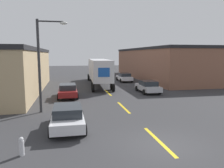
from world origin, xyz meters
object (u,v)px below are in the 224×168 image
Objects in this scene: parked_car_right_mid at (148,86)px; fire_hydrant at (22,146)px; semi_truck at (98,69)px; parked_car_right_far at (124,77)px; parked_car_left_near at (68,117)px; parked_car_left_far at (68,90)px; street_lamp at (43,59)px.

parked_car_right_mid reaches higher than fire_hydrant.
parked_car_right_far is at bearing 33.00° from semi_truck.
parked_car_right_mid is at bearing 49.95° from parked_car_left_near.
semi_truck is 3.55× the size of parked_car_right_mid.
parked_car_right_far is (9.25, 12.12, 0.00)m from parked_car_left_far.
parked_car_right_far is 0.62× the size of street_lamp.
parked_car_right_far is at bearing 67.24° from parked_car_left_near.
parked_car_right_mid is at bearing 6.70° from parked_car_left_far.
semi_truck is 16.35m from street_lamp.
fire_hydrant is (-2.01, -3.23, -0.32)m from parked_car_left_near.
parked_car_left_near is 1.00× the size of parked_car_right_far.
fire_hydrant is at bearing -103.30° from semi_truck.
semi_truck reaches higher than parked_car_left_far.
parked_car_right_far is at bearing 90.00° from parked_car_right_mid.
parked_car_right_mid and parked_car_left_near have the same top height.
parked_car_left_near is at bearing -100.31° from semi_truck.
fire_hydrant is at bearing -114.01° from parked_car_right_far.
semi_truck reaches higher than parked_car_left_near.
parked_car_right_mid is 0.62× the size of street_lamp.
parked_car_left_far is 1.00× the size of parked_car_right_far.
parked_car_left_far is at bearing 81.32° from fire_hydrant.
street_lamp reaches higher than parked_car_right_far.
parked_car_right_far is (9.25, 22.03, 0.00)m from parked_car_left_near.
parked_car_right_mid is at bearing 51.66° from fire_hydrant.
parked_car_right_mid is 13.34m from street_lamp.
parked_car_left_far is 0.62× the size of street_lamp.
parked_car_right_mid is 1.00× the size of parked_car_left_near.
parked_car_right_mid is at bearing 31.39° from street_lamp.
parked_car_left_near is 1.00× the size of parked_car_left_far.
street_lamp is (-11.02, -6.72, 3.39)m from parked_car_right_mid.
parked_car_left_near is at bearing -90.00° from parked_car_left_far.
parked_car_right_far is at bearing 65.99° from fire_hydrant.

